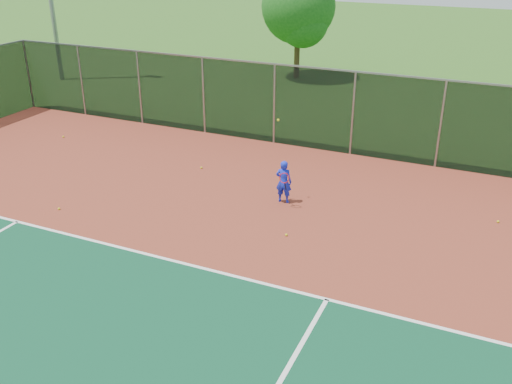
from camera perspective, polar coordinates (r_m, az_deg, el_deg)
ground at (r=11.33m, az=-7.89°, el=-16.33°), size 120.00×120.00×0.00m
court_apron at (r=12.67m, az=-3.11°, el=-10.99°), size 30.00×20.00×0.02m
fence_back at (r=20.55m, az=9.67°, el=7.82°), size 30.00×0.06×3.03m
tennis_player at (r=16.79m, az=2.79°, el=1.06°), size 0.59×0.59×2.52m
practice_ball_0 at (r=17.50m, az=-19.10°, el=-1.59°), size 0.07×0.07×0.07m
practice_ball_3 at (r=15.17m, az=3.05°, el=-4.30°), size 0.07×0.07×0.07m
practice_ball_6 at (r=23.67m, az=-18.71°, el=5.26°), size 0.07×0.07×0.07m
practice_ball_7 at (r=19.51m, az=-5.48°, el=2.44°), size 0.07×0.07×0.07m
practice_ball_8 at (r=17.19m, az=23.05°, el=-2.74°), size 0.07×0.07×0.07m
tree_back_left at (r=31.55m, az=4.37°, el=17.66°), size 3.91×3.91×5.74m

